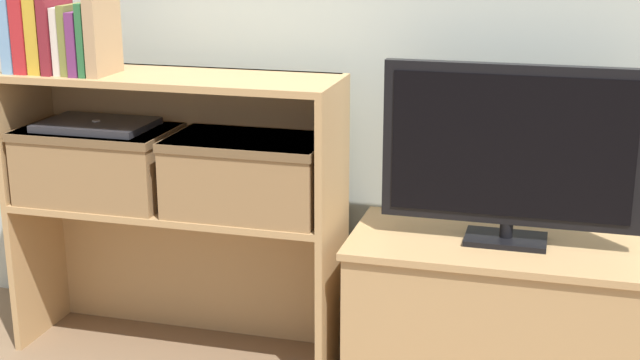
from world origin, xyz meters
name	(u,v)px	position (x,y,z in m)	size (l,w,h in m)	color
tv_stand	(501,312)	(0.51, 0.20, 0.21)	(0.85, 0.42, 0.42)	tan
tv	(511,150)	(0.51, 0.20, 0.68)	(0.69, 0.14, 0.49)	black
bookshelf_lower_tier	(187,250)	(-0.44, 0.22, 0.30)	(0.98, 0.31, 0.47)	tan
bookshelf_upper_tier	(180,116)	(-0.44, 0.21, 0.72)	(0.98, 0.31, 0.38)	tan
book_skyblue	(19,31)	(-0.88, 0.10, 0.96)	(0.03, 0.15, 0.23)	#709ECC
book_crimson	(30,27)	(-0.84, 0.10, 0.98)	(0.04, 0.15, 0.25)	#B22328
book_mustard	(44,34)	(-0.80, 0.10, 0.96)	(0.04, 0.14, 0.21)	gold
book_maroon	(56,28)	(-0.76, 0.10, 0.98)	(0.03, 0.15, 0.25)	maroon
book_ivory	(67,40)	(-0.73, 0.10, 0.94)	(0.02, 0.13, 0.19)	silver
book_olive	(75,39)	(-0.70, 0.10, 0.95)	(0.02, 0.14, 0.20)	olive
book_plum	(84,42)	(-0.68, 0.10, 0.94)	(0.03, 0.16, 0.18)	#6B2D66
book_forest	(93,38)	(-0.65, 0.10, 0.95)	(0.02, 0.16, 0.20)	#286638
book_tan	(103,35)	(-0.61, 0.10, 0.96)	(0.03, 0.16, 0.23)	tan
storage_basket_left	(99,161)	(-0.68, 0.14, 0.59)	(0.45, 0.28, 0.22)	#937047
storage_basket_right	(248,172)	(-0.21, 0.14, 0.59)	(0.45, 0.28, 0.22)	#937047
laptop	(97,125)	(-0.68, 0.14, 0.69)	(0.32, 0.22, 0.02)	#2D2D33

